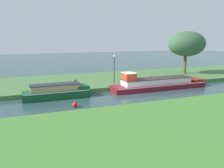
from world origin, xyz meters
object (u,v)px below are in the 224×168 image
object	(u,v)px
forest_barge	(57,92)
mooring_post_far	(150,79)
willow_tree_left	(187,44)
lamp_post	(114,66)
maroon_narrowboat	(158,84)
channel_buoy	(75,105)
mooring_post_near	(75,84)

from	to	relation	value
forest_barge	mooring_post_far	xyz separation A→B (m)	(10.39, 1.54, 0.20)
willow_tree_left	lamp_post	xyz separation A→B (m)	(-11.58, -2.56, -2.11)
maroon_narrowboat	mooring_post_far	distance (m)	1.56
mooring_post_far	channel_buoy	distance (m)	10.73
mooring_post_far	channel_buoy	xyz separation A→B (m)	(-9.56, -4.84, -0.58)
forest_barge	mooring_post_far	size ratio (longest dim) A/B	7.53
willow_tree_left	lamp_post	size ratio (longest dim) A/B	1.87
maroon_narrowboat	channel_buoy	size ratio (longest dim) A/B	25.80
mooring_post_near	mooring_post_far	bearing A→B (deg)	0.00
mooring_post_far	channel_buoy	bearing A→B (deg)	-153.12
maroon_narrowboat	mooring_post_near	xyz separation A→B (m)	(-8.38, 1.54, 0.28)
forest_barge	maroon_narrowboat	world-z (taller)	maroon_narrowboat
lamp_post	forest_barge	bearing A→B (deg)	-156.88
forest_barge	channel_buoy	distance (m)	3.43
mooring_post_far	forest_barge	bearing A→B (deg)	-171.56
forest_barge	lamp_post	world-z (taller)	lamp_post
mooring_post_far	willow_tree_left	bearing A→B (deg)	26.24
lamp_post	mooring_post_far	world-z (taller)	lamp_post
forest_barge	lamp_post	size ratio (longest dim) A/B	1.89
mooring_post_far	lamp_post	bearing A→B (deg)	161.49
maroon_narrowboat	lamp_post	world-z (taller)	lamp_post
forest_barge	mooring_post_near	size ratio (longest dim) A/B	6.46
forest_barge	channel_buoy	bearing A→B (deg)	-75.81
lamp_post	maroon_narrowboat	bearing A→B (deg)	-36.81
willow_tree_left	mooring_post_far	distance (m)	9.41
forest_barge	willow_tree_left	distance (m)	19.34
mooring_post_far	channel_buoy	size ratio (longest dim) A/B	1.88
maroon_narrowboat	mooring_post_far	size ratio (longest dim) A/B	13.70
mooring_post_near	channel_buoy	bearing A→B (deg)	-103.16
forest_barge	maroon_narrowboat	bearing A→B (deg)	0.00
forest_barge	maroon_narrowboat	size ratio (longest dim) A/B	0.55
mooring_post_near	mooring_post_far	xyz separation A→B (m)	(8.42, 0.00, -0.06)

